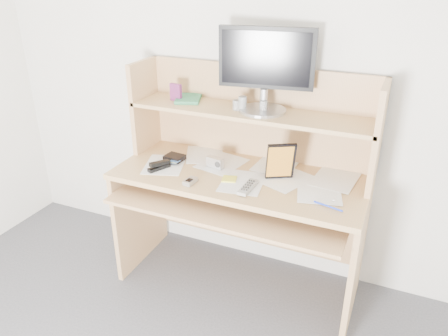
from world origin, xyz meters
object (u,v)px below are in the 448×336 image
at_px(game_case, 281,161).
at_px(monitor, 266,67).
at_px(keyboard, 257,199).
at_px(tv_remote, 248,187).
at_px(desk, 244,178).

height_order(game_case, monitor, monitor).
bearing_deg(keyboard, tv_remote, -114.27).
bearing_deg(monitor, tv_remote, -92.20).
bearing_deg(game_case, monitor, 105.78).
xyz_separation_m(tv_remote, monitor, (-0.04, 0.32, 0.55)).
xyz_separation_m(desk, monitor, (0.07, 0.10, 0.62)).
height_order(desk, monitor, monitor).
distance_m(keyboard, tv_remote, 0.12).
bearing_deg(keyboard, monitor, 102.68).
xyz_separation_m(keyboard, monitor, (-0.06, 0.26, 0.65)).
bearing_deg(monitor, keyboard, -84.62).
distance_m(desk, monitor, 0.63).
height_order(keyboard, tv_remote, tv_remote).
relative_size(desk, monitor, 2.73).
height_order(tv_remote, game_case, game_case).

